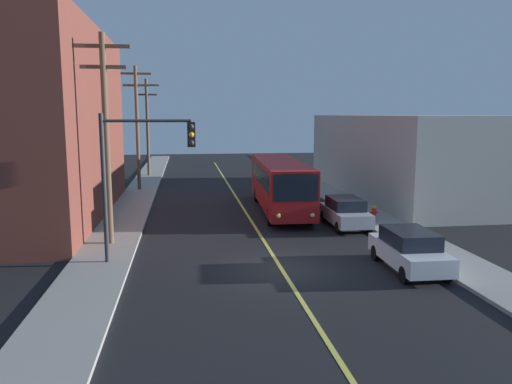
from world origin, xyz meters
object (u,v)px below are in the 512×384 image
Objects in this scene: utility_pole_near at (106,130)px; fire_hydrant at (374,213)px; parked_car_white at (409,249)px; parked_car_silver at (345,212)px; utility_pole_far at (147,123)px; traffic_signal_left_corner at (142,160)px; city_bus at (280,183)px; utility_pole_mid at (137,122)px.

fire_hydrant is at bearing 12.69° from utility_pole_near.
parked_car_white is 1.00× the size of parked_car_silver.
parked_car_white is 0.47× the size of utility_pole_far.
parked_car_white is 8.84m from fire_hydrant.
utility_pole_near reaches higher than traffic_signal_left_corner.
parked_car_silver is at bearing -62.30° from city_bus.
fire_hydrant is at bearing -59.13° from utility_pole_far.
utility_pole_near is 3.77m from traffic_signal_left_corner.
city_bus is at bearing 54.21° from traffic_signal_left_corner.
utility_pole_far is at bearing 89.29° from utility_pole_mid.
fire_hydrant is at bearing 27.12° from traffic_signal_left_corner.
parked_car_silver is (-0.08, 7.81, 0.00)m from parked_car_white.
utility_pole_near is 1.02× the size of utility_pole_far.
utility_pole_mid reaches higher than parked_car_silver.
city_bus reaches higher than parked_car_silver.
utility_pole_mid is at bearing 95.58° from traffic_signal_left_corner.
parked_car_white is 11.17m from traffic_signal_left_corner.
fire_hydrant is at bearing -44.81° from utility_pole_mid.
traffic_signal_left_corner reaches higher than parked_car_white.
parked_car_white is at bearing -69.23° from utility_pole_far.
utility_pole_near is at bearing -167.31° from fire_hydrant.
fire_hydrant is at bearing 22.42° from parked_car_silver.
utility_pole_far is (-0.06, 26.84, -0.10)m from utility_pole_near.
utility_pole_mid is 1.04× the size of utility_pole_far.
traffic_signal_left_corner is at bearing -59.54° from utility_pole_near.
parked_car_white is at bearing -12.76° from traffic_signal_left_corner.
city_bus is 2.76× the size of parked_car_white.
utility_pole_near is 15.23m from fire_hydrant.
utility_pole_far reaches higher than city_bus.
city_bus is 21.87m from utility_pole_far.
fire_hydrant is (14.09, 3.17, -4.83)m from utility_pole_near.
utility_pole_far is (-12.24, 32.29, 4.47)m from parked_car_white.
utility_pole_near is 26.84m from utility_pole_far.
utility_pole_mid is 9.50m from utility_pole_far.
city_bus is 12.55m from utility_pole_near.
traffic_signal_left_corner is (-7.61, -10.56, 2.49)m from city_bus.
utility_pole_far reaches higher than parked_car_white.
parked_car_silver is at bearing 11.02° from utility_pole_near.
fire_hydrant is (14.26, -14.17, -4.91)m from utility_pole_mid.
utility_pole_mid is (-9.61, 9.89, 3.68)m from city_bus.
parked_car_white is (2.75, -12.90, -0.98)m from city_bus.
utility_pole_near is (-9.44, -7.45, 3.59)m from city_bus.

